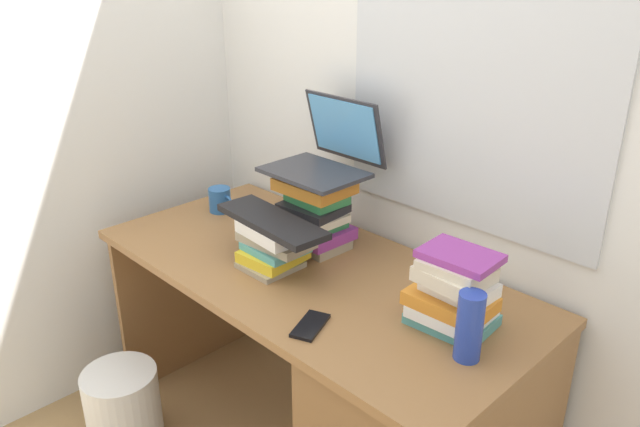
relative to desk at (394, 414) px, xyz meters
The scene contains 13 objects.
wall_back 1.06m from the desk, 132.36° to the left, with size 6.00×0.06×2.60m.
wall_left 1.60m from the desk, behind, with size 0.05×6.00×2.60m, color silver.
desk is the anchor object (origin of this frame).
book_stack_tall 0.71m from the desk, 162.31° to the left, with size 0.25×0.21×0.26m.
book_stack_keyboard_riser 0.64m from the desk, behind, with size 0.25×0.20×0.15m.
book_stack_side 0.47m from the desk, 32.55° to the left, with size 0.23×0.20×0.23m.
laptop 0.86m from the desk, 156.46° to the left, with size 0.33×0.30×0.24m.
keyboard 0.70m from the desk, behind, with size 0.42×0.14×0.02m, color black.
computer_mouse 0.36m from the desk, 74.57° to the left, with size 0.06×0.10×0.04m, color #A5A8AD.
mug 1.06m from the desk, behind, with size 0.12×0.09×0.10m.
water_bottle 0.49m from the desk, ahead, with size 0.07×0.07×0.19m, color #263FA5.
cell_phone 0.42m from the desk, 125.69° to the right, with size 0.07×0.14×0.01m, color black.
wastebasket 1.02m from the desk, 152.88° to the right, with size 0.27×0.27×0.32m, color silver.
Camera 1 is at (1.30, -1.23, 1.71)m, focal length 35.15 mm.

